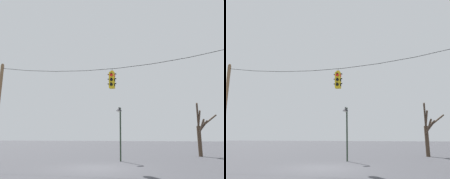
# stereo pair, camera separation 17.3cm
# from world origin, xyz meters

# --- Properties ---
(ground_plane) EXTENTS (200.00, 200.00, 0.00)m
(ground_plane) POSITION_xyz_m (0.00, 0.00, 0.00)
(ground_plane) COLOR #424247
(span_wire) EXTENTS (15.93, 0.03, 0.73)m
(span_wire) POSITION_xyz_m (0.00, 0.43, 6.52)
(span_wire) COLOR black
(traffic_light_over_intersection) EXTENTS (0.58, 0.58, 1.34)m
(traffic_light_over_intersection) POSITION_xyz_m (0.75, 0.43, 5.50)
(traffic_light_over_intersection) COLOR yellow
(street_lamp) EXTENTS (0.46, 0.79, 4.13)m
(street_lamp) POSITION_xyz_m (0.55, 3.72, 3.06)
(street_lamp) COLOR #233323
(street_lamp) RESTS_ON ground_plane
(bare_tree) EXTENTS (2.31, 3.42, 4.95)m
(bare_tree) POSITION_xyz_m (7.28, 9.83, 2.30)
(bare_tree) COLOR #423326
(bare_tree) RESTS_ON ground_plane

